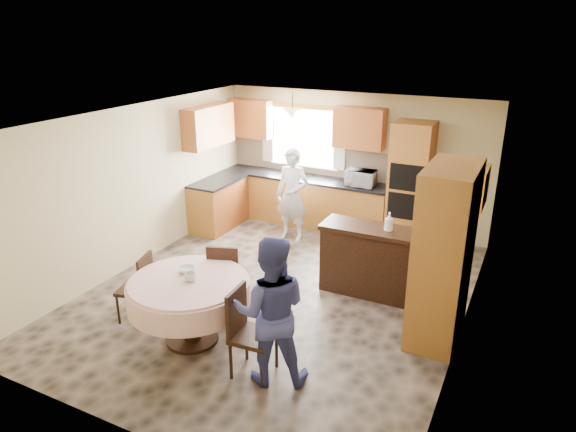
% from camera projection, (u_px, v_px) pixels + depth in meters
% --- Properties ---
extents(floor, '(5.00, 6.00, 0.01)m').
position_uv_depth(floor, '(278.00, 293.00, 7.37)').
color(floor, '#705E4E').
rests_on(floor, ground).
extents(ceiling, '(5.00, 6.00, 0.01)m').
position_uv_depth(ceiling, '(277.00, 119.00, 6.49)').
color(ceiling, white).
rests_on(ceiling, wall_back).
extents(wall_back, '(5.00, 0.02, 2.50)m').
position_uv_depth(wall_back, '(353.00, 161.00, 9.44)').
color(wall_back, tan).
rests_on(wall_back, floor).
extents(wall_front, '(5.00, 0.02, 2.50)m').
position_uv_depth(wall_front, '(117.00, 318.00, 4.42)').
color(wall_front, tan).
rests_on(wall_front, floor).
extents(wall_left, '(0.02, 6.00, 2.50)m').
position_uv_depth(wall_left, '(135.00, 187.00, 7.97)').
color(wall_left, tan).
rests_on(wall_left, floor).
extents(wall_right, '(0.02, 6.00, 2.50)m').
position_uv_depth(wall_right, '(471.00, 245.00, 5.89)').
color(wall_right, tan).
rests_on(wall_right, floor).
extents(window, '(1.40, 0.03, 1.10)m').
position_uv_depth(window, '(304.00, 138.00, 9.72)').
color(window, white).
rests_on(window, wall_back).
extents(curtain_left, '(0.22, 0.02, 1.15)m').
position_uv_depth(curtain_left, '(268.00, 132.00, 9.97)').
color(curtain_left, white).
rests_on(curtain_left, wall_back).
extents(curtain_right, '(0.22, 0.02, 1.15)m').
position_uv_depth(curtain_right, '(340.00, 139.00, 9.35)').
color(curtain_right, white).
rests_on(curtain_right, wall_back).
extents(base_cab_back, '(3.30, 0.60, 0.88)m').
position_uv_depth(base_cab_back, '(304.00, 201.00, 9.83)').
color(base_cab_back, gold).
rests_on(base_cab_back, floor).
extents(counter_back, '(3.30, 0.64, 0.04)m').
position_uv_depth(counter_back, '(304.00, 178.00, 9.67)').
color(counter_back, black).
rests_on(counter_back, base_cab_back).
extents(base_cab_left, '(0.60, 1.20, 0.88)m').
position_uv_depth(base_cab_left, '(219.00, 205.00, 9.64)').
color(base_cab_left, gold).
rests_on(base_cab_left, floor).
extents(counter_left, '(0.64, 1.20, 0.04)m').
position_uv_depth(counter_left, '(218.00, 181.00, 9.48)').
color(counter_left, black).
rests_on(counter_left, base_cab_left).
extents(backsplash, '(3.30, 0.02, 0.55)m').
position_uv_depth(backsplash, '(311.00, 160.00, 9.81)').
color(backsplash, beige).
rests_on(backsplash, wall_back).
extents(wall_cab_left, '(0.85, 0.33, 0.72)m').
position_uv_depth(wall_cab_left, '(251.00, 118.00, 9.93)').
color(wall_cab_left, '#BA6A2E').
rests_on(wall_cab_left, wall_back).
extents(wall_cab_right, '(0.90, 0.33, 0.72)m').
position_uv_depth(wall_cab_right, '(360.00, 128.00, 9.01)').
color(wall_cab_right, '#BA6A2E').
rests_on(wall_cab_right, wall_back).
extents(wall_cab_side, '(0.33, 1.20, 0.72)m').
position_uv_depth(wall_cab_side, '(208.00, 126.00, 9.18)').
color(wall_cab_side, '#BA6A2E').
rests_on(wall_cab_side, wall_left).
extents(oven_tower, '(0.66, 0.62, 2.12)m').
position_uv_depth(oven_tower, '(410.00, 184.00, 8.77)').
color(oven_tower, gold).
rests_on(oven_tower, floor).
extents(oven_upper, '(0.56, 0.01, 0.45)m').
position_uv_depth(oven_upper, '(406.00, 178.00, 8.44)').
color(oven_upper, black).
rests_on(oven_upper, oven_tower).
extents(oven_lower, '(0.56, 0.01, 0.45)m').
position_uv_depth(oven_lower, '(404.00, 206.00, 8.62)').
color(oven_lower, black).
rests_on(oven_lower, oven_tower).
extents(pendant, '(0.36, 0.36, 0.18)m').
position_uv_depth(pendant, '(293.00, 114.00, 9.14)').
color(pendant, beige).
rests_on(pendant, ceiling).
extents(sideboard, '(1.32, 0.55, 0.94)m').
position_uv_depth(sideboard, '(367.00, 262.00, 7.25)').
color(sideboard, '#321A0D').
rests_on(sideboard, floor).
extents(space_heater, '(0.45, 0.38, 0.52)m').
position_uv_depth(space_heater, '(429.00, 313.00, 6.38)').
color(space_heater, black).
rests_on(space_heater, floor).
extents(cupboard, '(0.56, 1.13, 2.15)m').
position_uv_depth(cupboard, '(444.00, 255.00, 6.04)').
color(cupboard, gold).
rests_on(cupboard, floor).
extents(dining_table, '(1.44, 1.44, 0.82)m').
position_uv_depth(dining_table, '(189.00, 293.00, 6.05)').
color(dining_table, '#321A0D').
rests_on(dining_table, floor).
extents(chair_left, '(0.48, 0.48, 0.91)m').
position_uv_depth(chair_left, '(139.00, 284.00, 6.55)').
color(chair_left, '#321A0D').
rests_on(chair_left, floor).
extents(chair_back, '(0.55, 0.55, 0.99)m').
position_uv_depth(chair_back, '(225.00, 275.00, 6.71)').
color(chair_back, '#321A0D').
rests_on(chair_back, floor).
extents(chair_right, '(0.47, 0.47, 1.01)m').
position_uv_depth(chair_right, '(246.00, 328.00, 5.52)').
color(chair_right, '#321A0D').
rests_on(chair_right, floor).
extents(framed_picture, '(0.06, 0.65, 0.53)m').
position_uv_depth(framed_picture, '(484.00, 188.00, 6.76)').
color(framed_picture, gold).
rests_on(framed_picture, wall_right).
extents(microwave, '(0.53, 0.37, 0.28)m').
position_uv_depth(microwave, '(361.00, 178.00, 9.10)').
color(microwave, silver).
rests_on(microwave, counter_back).
extents(person_sink, '(0.60, 0.40, 1.65)m').
position_uv_depth(person_sink, '(292.00, 195.00, 8.94)').
color(person_sink, silver).
rests_on(person_sink, floor).
extents(person_dining, '(1.00, 0.91, 1.67)m').
position_uv_depth(person_dining, '(271.00, 311.00, 5.32)').
color(person_dining, navy).
rests_on(person_dining, floor).
extents(bowl_sideboard, '(0.24, 0.24, 0.05)m').
position_uv_depth(bowl_sideboard, '(341.00, 224.00, 7.25)').
color(bowl_sideboard, '#B2B2B2').
rests_on(bowl_sideboard, sideboard).
extents(bottle_sideboard, '(0.16, 0.16, 0.32)m').
position_uv_depth(bottle_sideboard, '(389.00, 224.00, 6.92)').
color(bottle_sideboard, silver).
rests_on(bottle_sideboard, sideboard).
extents(cup_table, '(0.17, 0.17, 0.10)m').
position_uv_depth(cup_table, '(190.00, 277.00, 5.94)').
color(cup_table, '#B2B2B2').
rests_on(cup_table, dining_table).
extents(bowl_table, '(0.23, 0.23, 0.06)m').
position_uv_depth(bowl_table, '(187.00, 270.00, 6.16)').
color(bowl_table, '#B2B2B2').
rests_on(bowl_table, dining_table).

